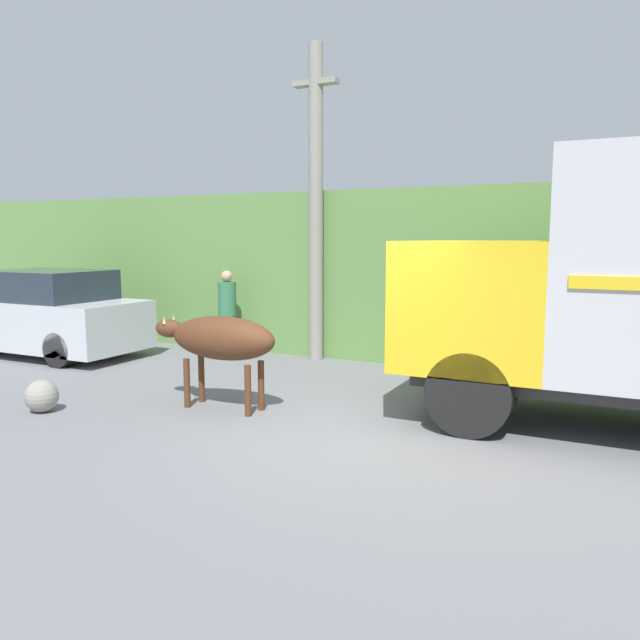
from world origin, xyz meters
TOP-DOWN VIEW (x-y plane):
  - ground_plane at (0.00, 0.00)m, footprint 60.00×60.00m
  - hillside_embankment at (0.00, 7.42)m, footprint 32.00×6.46m
  - building_backdrop at (-4.21, 5.73)m, footprint 6.23×2.70m
  - brown_cow at (-2.02, 0.20)m, footprint 1.99×0.61m
  - parked_suv at (-7.62, 2.00)m, footprint 4.24×1.86m
  - pedestrian_on_hill at (-4.28, 3.66)m, footprint 0.50×0.50m
  - utility_pole at (-2.43, 4.01)m, footprint 0.90×0.28m
  - roadside_rock at (-4.12, -1.06)m, footprint 0.45×0.45m

SIDE VIEW (x-z plane):
  - ground_plane at x=0.00m, z-range 0.00..0.00m
  - roadside_rock at x=-4.12m, z-range 0.00..0.45m
  - parked_suv at x=-7.62m, z-range -0.04..1.70m
  - pedestrian_on_hill at x=-4.28m, z-range 0.08..1.81m
  - brown_cow at x=-2.02m, z-range 0.33..1.64m
  - building_backdrop at x=-4.21m, z-range 0.01..2.82m
  - hillside_embankment at x=0.00m, z-range 0.00..3.30m
  - utility_pole at x=-2.43m, z-range 0.09..6.09m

